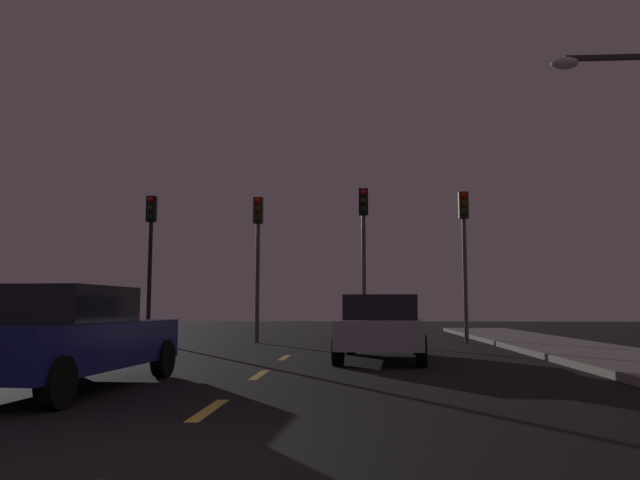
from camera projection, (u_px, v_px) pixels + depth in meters
ground_plane at (265, 371)px, 11.72m from camera, size 80.00×80.00×0.00m
lane_stripe_second at (209, 410)px, 7.35m from camera, size 0.16×1.60×0.01m
lane_stripe_third at (260, 375)px, 11.12m from camera, size 0.16×1.60×0.01m
lane_stripe_fourth at (285, 357)px, 14.89m from camera, size 0.16×1.60×0.01m
traffic_signal_far_left at (150, 239)px, 21.49m from camera, size 0.32×0.38×5.03m
traffic_signal_center_left at (258, 240)px, 21.26m from camera, size 0.32×0.38×4.95m
traffic_signal_center_right at (364, 235)px, 21.06m from camera, size 0.32×0.38×5.21m
traffic_signal_far_right at (464, 237)px, 20.84m from camera, size 0.32×0.38×5.06m
car_stopped_ahead at (382, 327)px, 14.32m from camera, size 2.18×4.48×1.48m
car_adjacent_lane at (63, 337)px, 9.20m from camera, size 2.20×4.64×1.51m
street_lamp_right at (640, 171)px, 12.53m from camera, size 2.12×0.36×6.41m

